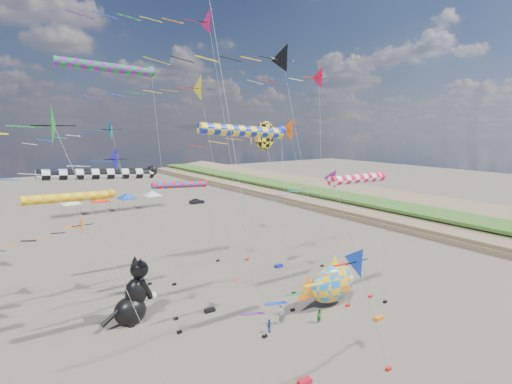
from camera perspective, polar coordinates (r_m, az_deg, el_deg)
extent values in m
plane|color=brown|center=(29.23, 13.54, -23.55)|extent=(260.00, 260.00, 0.00)
cone|color=blue|center=(24.19, 15.06, -9.09)|extent=(1.82, 1.95, 2.01)
cylinder|color=#B2B2B2|center=(26.81, 16.84, -16.79)|extent=(3.02, 0.02, 8.24)
cube|color=black|center=(29.80, 18.40, -22.85)|extent=(0.36, 0.24, 0.20)
cone|color=#1A8E2B|center=(21.04, -22.30, 8.90)|extent=(2.00, 2.14, 2.20)
cylinder|color=#B2B2B2|center=(22.87, -16.68, -11.09)|extent=(3.54, 0.02, 15.84)
cone|color=#FA5C10|center=(35.40, 7.41, 8.84)|extent=(1.93, 2.07, 2.13)
cylinder|color=#B2B2B2|center=(37.15, 8.66, -3.23)|extent=(2.64, 0.02, 15.51)
cube|color=black|center=(40.35, 9.78, -13.66)|extent=(0.36, 0.24, 0.20)
cone|color=red|center=(43.10, 8.21, 15.74)|extent=(2.17, 2.32, 2.39)
cylinder|color=#B2B2B2|center=(43.82, 8.84, 2.08)|extent=(2.00, 0.02, 20.66)
cube|color=black|center=(46.85, 9.42, -10.35)|extent=(0.36, 0.24, 0.20)
cone|color=#D31155|center=(45.57, -4.72, 23.22)|extent=(2.91, 3.11, 3.21)
cylinder|color=#B2B2B2|center=(45.03, -2.89, 6.25)|extent=(2.93, 0.02, 26.74)
cube|color=black|center=(48.34, -1.28, -9.60)|extent=(0.36, 0.24, 0.20)
cylinder|color=#B2B2B2|center=(27.37, -0.92, 3.03)|extent=(2.73, 0.02, 25.50)
cube|color=black|center=(32.05, 1.27, -19.91)|extent=(0.36, 0.24, 0.20)
cone|color=#2017E3|center=(28.24, -17.37, 4.66)|extent=(1.70, 1.81, 1.87)
cylinder|color=#B2B2B2|center=(30.00, -13.95, -8.25)|extent=(3.05, 0.02, 13.67)
cube|color=black|center=(33.13, -10.89, -19.05)|extent=(0.36, 0.24, 0.20)
cone|color=#871A8D|center=(34.97, 14.07, 1.84)|extent=(1.72, 1.84, 1.89)
cylinder|color=#B2B2B2|center=(37.11, 15.11, -6.76)|extent=(2.71, 0.02, 11.38)
cube|color=black|center=(39.95, 16.04, -14.14)|extent=(0.36, 0.24, 0.20)
cone|color=#1CBDC2|center=(39.19, -18.21, 8.55)|extent=(1.91, 2.05, 2.11)
cylinder|color=#B2B2B2|center=(40.23, -16.51, -2.52)|extent=(1.70, 0.02, 15.55)
cube|color=black|center=(42.67, -14.94, -12.55)|extent=(0.36, 0.24, 0.20)
cone|color=black|center=(38.67, 6.74, 18.37)|extent=(2.67, 2.86, 2.94)
cylinder|color=#B2B2B2|center=(39.59, 8.26, 2.23)|extent=(3.38, 0.02, 21.89)
cube|color=black|center=(43.37, 9.58, -11.99)|extent=(0.36, 0.24, 0.20)
cone|color=orange|center=(35.30, -22.94, -4.29)|extent=(1.72, 1.85, 1.90)
cylinder|color=#B2B2B2|center=(36.69, -20.19, -10.04)|extent=(3.07, 0.02, 7.91)
cube|color=black|center=(38.46, -17.59, -15.16)|extent=(0.36, 0.24, 0.20)
cone|color=yellow|center=(38.18, -6.86, 14.40)|extent=(2.42, 2.59, 2.67)
cylinder|color=#B2B2B2|center=(39.19, -4.76, 0.23)|extent=(2.86, 0.02, 19.19)
cube|color=black|center=(42.42, -2.89, -12.37)|extent=(0.36, 0.24, 0.20)
cylinder|color=#167E37|center=(37.57, -20.66, 16.32)|extent=(7.93, 0.83, 0.83)
sphere|color=#167E37|center=(38.77, -14.75, 16.37)|extent=(0.87, 0.87, 0.87)
cylinder|color=#B2B2B2|center=(39.08, -13.10, 1.13)|extent=(1.52, 0.02, 20.72)
cube|color=black|center=(42.00, -11.60, -12.78)|extent=(0.36, 0.24, 0.20)
cylinder|color=red|center=(43.91, -10.85, 1.00)|extent=(6.16, 0.67, 0.67)
sphere|color=red|center=(45.23, -7.29, 1.33)|extent=(0.70, 0.70, 0.70)
cylinder|color=#B2B2B2|center=(46.47, -6.35, -4.43)|extent=(1.52, 0.02, 9.55)
cube|color=black|center=(48.13, -5.46, -9.73)|extent=(0.36, 0.24, 0.20)
cylinder|color=#EFA414|center=(35.44, -25.19, -0.72)|extent=(6.73, 0.73, 0.73)
sphere|color=#EFA414|center=(36.13, -19.94, -0.22)|extent=(0.77, 0.77, 0.77)
cylinder|color=#B2B2B2|center=(37.44, -18.39, -7.77)|extent=(1.52, 0.02, 10.12)
cube|color=black|center=(39.34, -16.94, -14.56)|extent=(0.36, 0.24, 0.20)
cylinder|color=#122DB4|center=(29.53, -1.88, 8.71)|extent=(7.07, 0.82, 0.82)
sphere|color=#122DB4|center=(31.60, 3.57, 8.73)|extent=(0.86, 0.86, 0.86)
cylinder|color=#B2B2B2|center=(33.05, 4.46, -4.78)|extent=(1.52, 0.02, 15.44)
cube|color=black|center=(36.09, 5.26, -16.42)|extent=(0.36, 0.24, 0.20)
cylinder|color=red|center=(32.72, 14.21, 1.84)|extent=(5.92, 0.74, 0.74)
sphere|color=red|center=(35.00, 17.39, 2.16)|extent=(0.78, 0.78, 0.78)
cylinder|color=#B2B2B2|center=(36.71, 17.68, -6.82)|extent=(1.52, 0.02, 11.66)
cube|color=black|center=(39.20, 17.95, -14.70)|extent=(0.36, 0.24, 0.20)
cylinder|color=black|center=(30.03, -21.57, 2.38)|extent=(7.74, 0.76, 0.76)
sphere|color=black|center=(31.14, -14.64, 2.95)|extent=(0.80, 0.80, 0.80)
cylinder|color=#B2B2B2|center=(32.64, -12.94, -7.88)|extent=(1.52, 0.02, 12.46)
cube|color=black|center=(35.17, -11.38, -17.30)|extent=(0.36, 0.24, 0.20)
ellipsoid|color=yellow|center=(36.38, 1.29, 8.03)|extent=(2.20, 0.40, 2.64)
cone|color=yellow|center=(35.52, -0.68, 8.00)|extent=(0.12, 1.80, 1.80)
cylinder|color=#B2B2B2|center=(37.11, 3.41, -3.60)|extent=(2.03, 2.03, 14.95)
cube|color=black|center=(39.28, 5.42, -14.22)|extent=(0.36, 0.24, 0.20)
ellipsoid|color=blue|center=(36.85, 10.84, -12.74)|extent=(5.07, 2.13, 3.35)
cone|color=orange|center=(34.97, 7.41, -13.88)|extent=(2.46, 0.19, 2.46)
cone|color=yellow|center=(36.41, 11.17, -10.20)|extent=(1.79, 0.15, 1.79)
cylinder|color=#B2B2B2|center=(37.82, 12.62, -14.32)|extent=(0.39, 1.04, 1.49)
cube|color=red|center=(37.66, 12.98, -15.50)|extent=(0.36, 0.24, 0.20)
imported|color=gray|center=(33.68, 3.63, -16.96)|extent=(0.72, 0.59, 1.70)
imported|color=#198328|center=(34.29, 9.12, -17.08)|extent=(0.61, 0.50, 1.15)
imported|color=blue|center=(32.56, 1.90, -18.56)|extent=(0.66, 0.56, 1.05)
cube|color=red|center=(27.49, 6.96, -25.30)|extent=(0.90, 0.44, 0.30)
cube|color=black|center=(36.00, -6.63, -16.43)|extent=(0.90, 0.44, 0.30)
cube|color=orange|center=(35.94, 17.11, -16.85)|extent=(0.90, 0.44, 0.30)
cube|color=#161FE0|center=(46.16, 3.27, -10.48)|extent=(0.90, 0.44, 0.30)
cube|color=silver|center=(78.20, -24.93, -1.55)|extent=(3.00, 3.00, 0.15)
pyramid|color=silver|center=(78.03, -24.99, -0.79)|extent=(4.20, 4.20, 1.00)
cylinder|color=#999999|center=(76.95, -25.66, -2.63)|extent=(0.08, 0.08, 2.20)
cylinder|color=#999999|center=(77.38, -23.76, -2.44)|extent=(0.08, 0.08, 2.20)
cylinder|color=#999999|center=(79.47, -25.96, -2.30)|extent=(0.08, 0.08, 2.20)
cylinder|color=#999999|center=(79.89, -24.13, -2.12)|extent=(0.08, 0.08, 2.20)
cube|color=red|center=(79.17, -21.38, -1.20)|extent=(3.00, 3.00, 0.15)
pyramid|color=red|center=(79.00, -21.42, -0.45)|extent=(4.20, 4.20, 1.00)
cylinder|color=#999999|center=(77.85, -22.03, -2.27)|extent=(0.08, 0.08, 2.20)
cylinder|color=#999999|center=(78.44, -20.18, -2.07)|extent=(0.08, 0.08, 2.20)
cylinder|color=#999999|center=(80.35, -22.45, -1.95)|extent=(0.08, 0.08, 2.20)
cylinder|color=#999999|center=(80.92, -20.66, -1.77)|extent=(0.08, 0.08, 2.20)
cube|color=blue|center=(80.44, -17.92, -0.85)|extent=(3.00, 3.00, 0.15)
pyramid|color=blue|center=(80.28, -17.96, -0.11)|extent=(4.20, 4.20, 1.00)
cylinder|color=#999999|center=(79.06, -18.50, -1.90)|extent=(0.08, 0.08, 2.20)
cylinder|color=#999999|center=(79.80, -16.71, -1.71)|extent=(0.08, 0.08, 2.20)
cylinder|color=#999999|center=(81.52, -19.02, -1.60)|extent=(0.08, 0.08, 2.20)
cylinder|color=#999999|center=(82.24, -17.28, -1.42)|extent=(0.08, 0.08, 2.20)
cube|color=silver|center=(82.00, -14.59, -0.51)|extent=(3.00, 3.00, 0.15)
pyramid|color=silver|center=(81.83, -14.62, 0.21)|extent=(4.20, 4.20, 1.00)
cylinder|color=#999999|center=(80.56, -15.10, -1.54)|extent=(0.08, 0.08, 2.20)
cylinder|color=#999999|center=(81.45, -13.38, -1.35)|extent=(0.08, 0.08, 2.20)
cylinder|color=#999999|center=(82.98, -15.71, -1.26)|extent=(0.08, 0.08, 2.20)
cylinder|color=#999999|center=(83.84, -14.03, -1.08)|extent=(0.08, 0.08, 2.20)
imported|color=#26262D|center=(83.89, -8.44, -1.28)|extent=(3.35, 1.62, 1.10)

